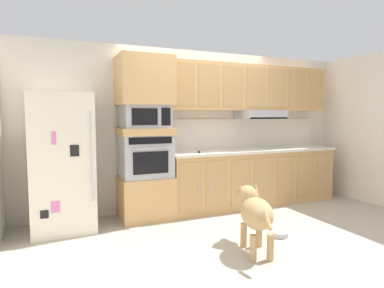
{
  "coord_description": "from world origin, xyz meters",
  "views": [
    {
      "loc": [
        -2.18,
        -3.81,
        1.48
      ],
      "look_at": [
        -0.32,
        0.47,
        1.07
      ],
      "focal_mm": 30.89,
      "sensor_mm": 36.0,
      "label": 1
    }
  ],
  "objects_px": {
    "refrigerator": "(62,162)",
    "microwave": "(145,117)",
    "screwdriver": "(200,152)",
    "dog": "(254,211)",
    "built_in_oven": "(145,156)",
    "dog_food_bowl": "(280,234)"
  },
  "relations": [
    {
      "from": "refrigerator",
      "to": "microwave",
      "type": "bearing_deg",
      "value": 3.49
    },
    {
      "from": "refrigerator",
      "to": "screwdriver",
      "type": "relative_size",
      "value": 11.47
    },
    {
      "from": "dog",
      "to": "microwave",
      "type": "bearing_deg",
      "value": 43.26
    },
    {
      "from": "refrigerator",
      "to": "built_in_oven",
      "type": "relative_size",
      "value": 2.51
    },
    {
      "from": "refrigerator",
      "to": "dog_food_bowl",
      "type": "relative_size",
      "value": 8.8
    },
    {
      "from": "refrigerator",
      "to": "built_in_oven",
      "type": "distance_m",
      "value": 1.11
    },
    {
      "from": "built_in_oven",
      "to": "screwdriver",
      "type": "xyz_separation_m",
      "value": [
        0.81,
        -0.11,
        0.03
      ]
    },
    {
      "from": "built_in_oven",
      "to": "dog",
      "type": "relative_size",
      "value": 0.7
    },
    {
      "from": "dog_food_bowl",
      "to": "screwdriver",
      "type": "bearing_deg",
      "value": 110.87
    },
    {
      "from": "built_in_oven",
      "to": "screwdriver",
      "type": "height_order",
      "value": "built_in_oven"
    },
    {
      "from": "built_in_oven",
      "to": "screwdriver",
      "type": "distance_m",
      "value": 0.82
    },
    {
      "from": "built_in_oven",
      "to": "dog",
      "type": "distance_m",
      "value": 1.84
    },
    {
      "from": "refrigerator",
      "to": "dog",
      "type": "height_order",
      "value": "refrigerator"
    },
    {
      "from": "dog",
      "to": "dog_food_bowl",
      "type": "relative_size",
      "value": 4.97
    },
    {
      "from": "screwdriver",
      "to": "dog",
      "type": "relative_size",
      "value": 0.15
    },
    {
      "from": "microwave",
      "to": "dog_food_bowl",
      "type": "relative_size",
      "value": 3.22
    },
    {
      "from": "refrigerator",
      "to": "dog_food_bowl",
      "type": "xyz_separation_m",
      "value": [
        2.41,
        -1.32,
        -0.85
      ]
    },
    {
      "from": "screwdriver",
      "to": "microwave",
      "type": "bearing_deg",
      "value": 172.45
    },
    {
      "from": "built_in_oven",
      "to": "microwave",
      "type": "relative_size",
      "value": 1.09
    },
    {
      "from": "screwdriver",
      "to": "built_in_oven",
      "type": "bearing_deg",
      "value": 172.46
    },
    {
      "from": "screwdriver",
      "to": "dog_food_bowl",
      "type": "height_order",
      "value": "screwdriver"
    },
    {
      "from": "refrigerator",
      "to": "screwdriver",
      "type": "height_order",
      "value": "refrigerator"
    }
  ]
}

